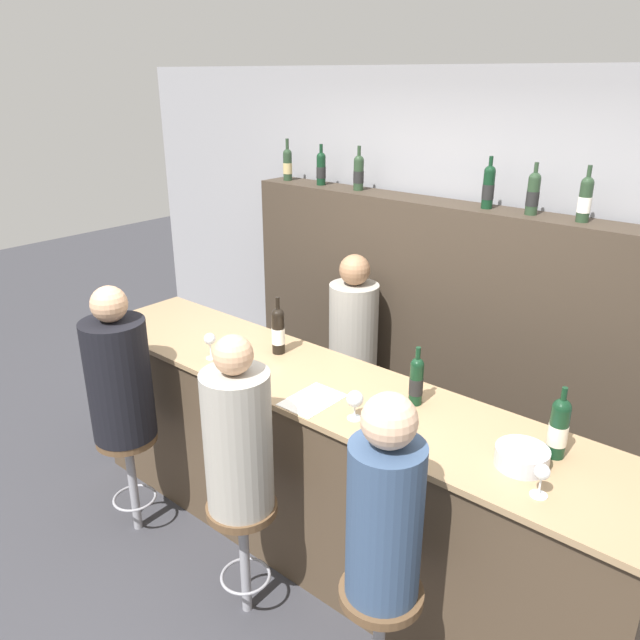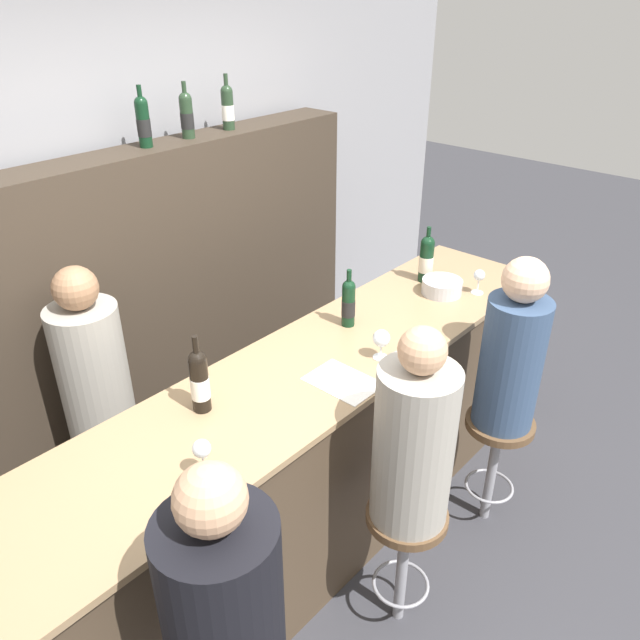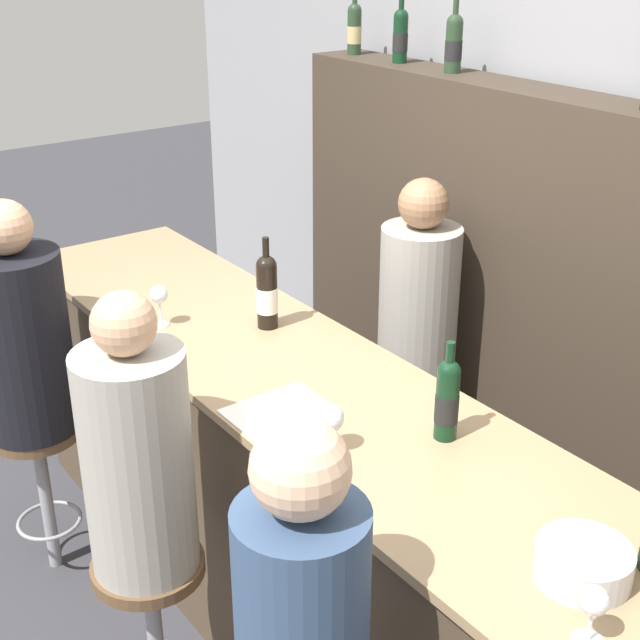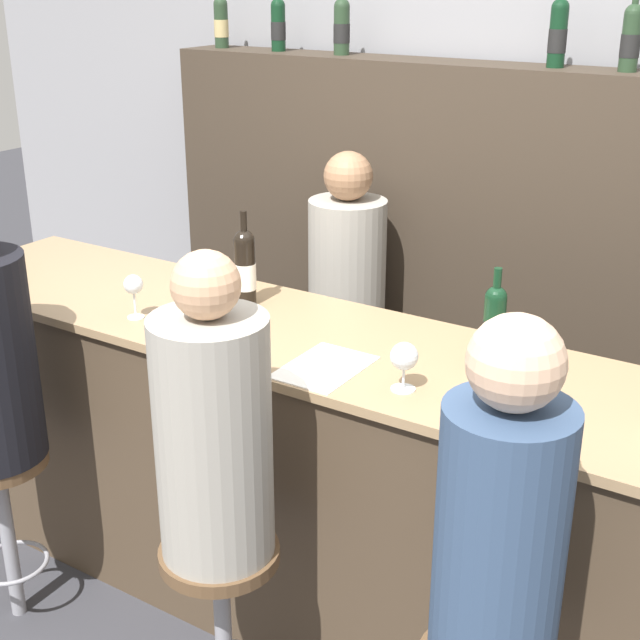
% 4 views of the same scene
% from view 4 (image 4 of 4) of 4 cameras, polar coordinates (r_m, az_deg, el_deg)
% --- Properties ---
extents(wall_back, '(6.40, 0.05, 2.60)m').
position_cam_4_polar(wall_back, '(4.01, 12.39, 8.86)').
color(wall_back, gray).
rests_on(wall_back, ground_plane).
extents(bar_counter, '(3.33, 0.68, 1.06)m').
position_cam_4_polar(bar_counter, '(3.05, 0.92, -10.60)').
color(bar_counter, '#473828').
rests_on(bar_counter, ground_plane).
extents(back_bar_cabinet, '(3.12, 0.28, 1.80)m').
position_cam_4_polar(back_bar_cabinet, '(3.92, 10.74, 2.56)').
color(back_bar_cabinet, '#382D23').
rests_on(back_bar_cabinet, ground_plane).
extents(wine_bottle_counter_0, '(0.08, 0.08, 0.34)m').
position_cam_4_polar(wine_bottle_counter_0, '(3.08, -4.82, 3.41)').
color(wine_bottle_counter_0, black).
rests_on(wine_bottle_counter_0, bar_counter).
extents(wine_bottle_counter_1, '(0.07, 0.07, 0.30)m').
position_cam_4_polar(wine_bottle_counter_1, '(2.66, 11.07, -0.26)').
color(wine_bottle_counter_1, black).
rests_on(wine_bottle_counter_1, bar_counter).
extents(wine_bottle_backbar_0, '(0.07, 0.07, 0.30)m').
position_cam_4_polar(wine_bottle_backbar_0, '(4.43, -6.35, 18.46)').
color(wine_bottle_backbar_0, '#233823').
rests_on(wine_bottle_backbar_0, back_bar_cabinet).
extents(wine_bottle_backbar_1, '(0.07, 0.07, 0.29)m').
position_cam_4_polar(wine_bottle_backbar_1, '(4.24, -2.69, 18.40)').
color(wine_bottle_backbar_1, black).
rests_on(wine_bottle_backbar_1, back_bar_cabinet).
extents(wine_bottle_backbar_2, '(0.07, 0.07, 0.30)m').
position_cam_4_polar(wine_bottle_backbar_2, '(4.05, 1.40, 18.31)').
color(wine_bottle_backbar_2, '#233823').
rests_on(wine_bottle_backbar_2, back_bar_cabinet).
extents(wine_bottle_backbar_3, '(0.07, 0.07, 0.30)m').
position_cam_4_polar(wine_bottle_backbar_3, '(3.65, 14.99, 17.36)').
color(wine_bottle_backbar_3, black).
rests_on(wine_bottle_backbar_3, back_bar_cabinet).
extents(wine_bottle_backbar_4, '(0.07, 0.07, 0.29)m').
position_cam_4_polar(wine_bottle_backbar_4, '(3.57, 19.29, 16.72)').
color(wine_bottle_backbar_4, '#233823').
rests_on(wine_bottle_backbar_4, back_bar_cabinet).
extents(wine_glass_0, '(0.07, 0.07, 0.15)m').
position_cam_4_polar(wine_glass_0, '(3.02, -11.85, 2.13)').
color(wine_glass_0, silver).
rests_on(wine_glass_0, bar_counter).
extents(wine_glass_1, '(0.08, 0.08, 0.14)m').
position_cam_4_polar(wine_glass_1, '(2.47, 5.41, -2.41)').
color(wine_glass_1, silver).
rests_on(wine_glass_1, bar_counter).
extents(tasting_menu, '(0.21, 0.30, 0.00)m').
position_cam_4_polar(tasting_menu, '(2.62, 0.30, -3.04)').
color(tasting_menu, white).
rests_on(tasting_menu, bar_counter).
extents(bar_stool_left, '(0.34, 0.34, 0.65)m').
position_cam_4_polar(bar_stool_left, '(3.26, -19.73, -10.35)').
color(bar_stool_left, gray).
rests_on(bar_stool_left, ground_plane).
extents(bar_stool_middle, '(0.34, 0.34, 0.65)m').
position_cam_4_polar(bar_stool_middle, '(2.67, -6.34, -16.87)').
color(bar_stool_middle, gray).
rests_on(bar_stool_middle, ground_plane).
extents(guest_seated_middle, '(0.31, 0.31, 0.87)m').
position_cam_4_polar(guest_seated_middle, '(2.38, -6.86, -6.90)').
color(guest_seated_middle, gray).
rests_on(guest_seated_middle, bar_stool_middle).
extents(guest_seated_right, '(0.29, 0.29, 0.87)m').
position_cam_4_polar(guest_seated_right, '(2.02, 11.56, -12.44)').
color(guest_seated_right, '#334766').
rests_on(guest_seated_right, bar_stool_right).
extents(bartender, '(0.33, 0.33, 1.46)m').
position_cam_4_polar(bartender, '(3.89, 1.70, -0.76)').
color(bartender, gray).
rests_on(bartender, ground_plane).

